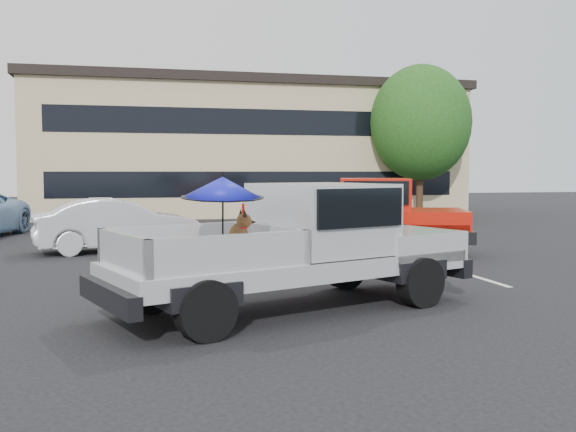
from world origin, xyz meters
name	(u,v)px	position (x,y,z in m)	size (l,w,h in m)	color
ground	(341,290)	(0.00, 0.00, 0.00)	(90.00, 90.00, 0.00)	black
stripe_left	(161,278)	(-3.00, 2.00, 0.00)	(0.12, 5.00, 0.01)	silver
stripe_right	(444,267)	(3.00, 2.00, 0.00)	(0.12, 5.00, 0.01)	silver
motel_building	(246,148)	(2.00, 20.99, 3.21)	(20.40, 8.40, 6.30)	tan
tree_right	(420,123)	(9.00, 16.00, 4.21)	(4.46, 4.46, 6.78)	#332114
tree_back	(308,129)	(6.00, 24.00, 4.41)	(4.68, 4.68, 7.11)	#332114
silver_pickup	(309,238)	(-0.92, -1.25, 1.05)	(6.02, 3.75, 2.06)	black
red_pickup	(367,213)	(2.17, 4.47, 1.03)	(6.06, 3.70, 1.89)	black
silver_sedan	(118,225)	(-3.88, 6.50, 0.68)	(1.45, 4.15, 1.37)	silver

